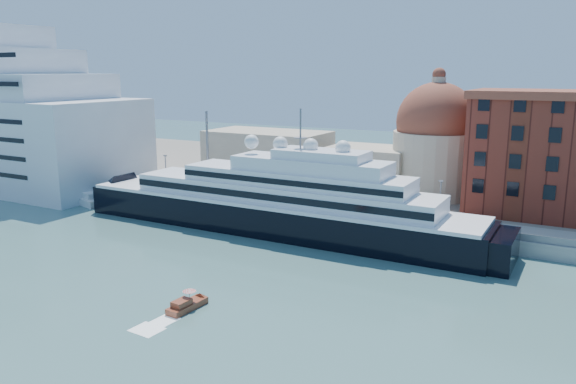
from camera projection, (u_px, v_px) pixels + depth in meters
The scene contains 9 objects.
ground at pixel (185, 267), 84.03m from camera, with size 400.00×400.00×0.00m, color #3A6464.
quay at pixel (292, 210), 112.92m from camera, with size 180.00×10.00×2.50m, color gray.
land at pixel (366, 178), 148.13m from camera, with size 260.00×72.00×2.00m, color slate.
quay_fence at pixel (281, 206), 108.67m from camera, with size 180.00×0.10×1.20m, color slate.
superyacht at pixel (260, 205), 103.24m from camera, with size 87.81×12.17×26.24m.
service_barge at pixel (86, 199), 124.36m from camera, with size 13.63×7.39×2.92m.
water_taxi at pixel (186, 305), 68.75m from camera, with size 2.30×5.84×2.72m.
church at pixel (366, 150), 128.22m from camera, with size 66.00×18.00×25.50m.
lamp_posts at pixel (234, 164), 115.57m from camera, with size 120.80×2.40×18.00m.
Camera 1 is at (51.82, -62.58, 28.68)m, focal length 35.00 mm.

